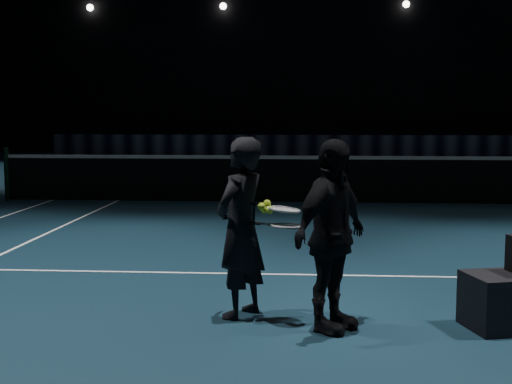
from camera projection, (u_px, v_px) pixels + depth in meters
The scene contains 13 objects.
floor at pixel (319, 203), 14.23m from camera, with size 36.00×36.00×0.00m, color black.
wall_back at pixel (313, 40), 31.53m from camera, with size 30.00×30.00×0.00m, color black.
court_lines at pixel (319, 203), 14.23m from camera, with size 10.98×23.78×0.01m, color white, non-canonical shape.
net_post_left at pixel (7, 174), 14.63m from camera, with size 0.10×0.10×1.10m, color black.
net_mesh at pixel (319, 181), 14.18m from camera, with size 12.80×0.02×0.86m, color black.
net_tape at pixel (319, 158), 14.13m from camera, with size 12.80×0.03×0.07m, color white.
sponsor_backdrop at pixel (313, 146), 29.55m from camera, with size 22.00×0.15×0.90m, color black.
fixtures_far at pixel (314, 5), 31.16m from camera, with size 20.00×0.30×0.30m, color white, non-canonical shape.
player_a at pixel (241, 228), 6.22m from camera, with size 0.58×0.38×1.59m, color black.
player_b at pixel (331, 236), 5.82m from camera, with size 0.93×0.39×1.59m, color black.
racket_lower at pixel (287, 226), 6.00m from camera, with size 0.68×0.22×0.03m, color black, non-canonical shape.
racket_upper at pixel (284, 209), 6.04m from camera, with size 0.68×0.22×0.03m, color black, non-canonical shape.
tennis_balls at pixel (267, 208), 6.08m from camera, with size 0.12×0.10×0.12m, color #CDDE2F, non-canonical shape.
Camera 1 is at (-0.24, -14.18, 1.79)m, focal length 50.00 mm.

